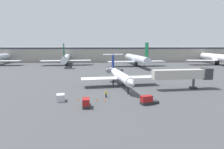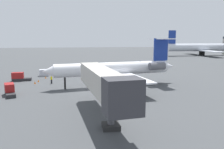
{
  "view_description": "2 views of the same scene",
  "coord_description": "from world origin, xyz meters",
  "px_view_note": "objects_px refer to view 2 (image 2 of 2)",
  "views": [
    {
      "loc": [
        -6.86,
        -53.26,
        12.82
      ],
      "look_at": [
        -4.73,
        4.72,
        3.83
      ],
      "focal_mm": 31.81,
      "sensor_mm": 36.0,
      "label": 1
    },
    {
      "loc": [
        40.52,
        -1.64,
        9.22
      ],
      "look_at": [
        -3.09,
        5.42,
        2.14
      ],
      "focal_mm": 36.04,
      "sensor_mm": 36.0,
      "label": 2
    }
  ],
  "objects_px": {
    "baggage_tug_trailing": "(20,77)",
    "traffic_cone_mid": "(46,77)",
    "ground_crew_marshaller": "(51,79)",
    "traffic_cone_far": "(38,81)",
    "baggage_tug_lead": "(10,90)",
    "traffic_cone_near": "(35,82)",
    "jet_bridge": "(105,83)",
    "cargo_container_uld": "(44,73)",
    "regional_jet": "(118,68)",
    "parked_airliner_west_end": "(202,48)"
  },
  "relations": [
    {
      "from": "regional_jet",
      "to": "traffic_cone_near",
      "type": "xyz_separation_m",
      "value": [
        -4.36,
        -16.59,
        -3.22
      ]
    },
    {
      "from": "jet_bridge",
      "to": "traffic_cone_far",
      "type": "distance_m",
      "value": 27.49
    },
    {
      "from": "jet_bridge",
      "to": "traffic_cone_mid",
      "type": "xyz_separation_m",
      "value": [
        -29.14,
        -10.18,
        -3.98
      ]
    },
    {
      "from": "regional_jet",
      "to": "traffic_cone_mid",
      "type": "height_order",
      "value": "regional_jet"
    },
    {
      "from": "baggage_tug_trailing",
      "to": "traffic_cone_near",
      "type": "height_order",
      "value": "baggage_tug_trailing"
    },
    {
      "from": "ground_crew_marshaller",
      "to": "baggage_tug_lead",
      "type": "distance_m",
      "value": 10.6
    },
    {
      "from": "regional_jet",
      "to": "baggage_tug_lead",
      "type": "height_order",
      "value": "regional_jet"
    },
    {
      "from": "baggage_tug_trailing",
      "to": "parked_airliner_west_end",
      "type": "bearing_deg",
      "value": 127.96
    },
    {
      "from": "traffic_cone_near",
      "to": "traffic_cone_far",
      "type": "relative_size",
      "value": 1.0
    },
    {
      "from": "baggage_tug_lead",
      "to": "traffic_cone_near",
      "type": "distance_m",
      "value": 9.5
    },
    {
      "from": "cargo_container_uld",
      "to": "parked_airliner_west_end",
      "type": "xyz_separation_m",
      "value": [
        -56.77,
        76.23,
        3.56
      ]
    },
    {
      "from": "baggage_tug_trailing",
      "to": "traffic_cone_mid",
      "type": "bearing_deg",
      "value": 114.35
    },
    {
      "from": "baggage_tug_lead",
      "to": "traffic_cone_near",
      "type": "relative_size",
      "value": 7.71
    },
    {
      "from": "parked_airliner_west_end",
      "to": "ground_crew_marshaller",
      "type": "bearing_deg",
      "value": -47.59
    },
    {
      "from": "traffic_cone_near",
      "to": "parked_airliner_west_end",
      "type": "relative_size",
      "value": 0.01
    },
    {
      "from": "regional_jet",
      "to": "jet_bridge",
      "type": "bearing_deg",
      "value": -15.2
    },
    {
      "from": "ground_crew_marshaller",
      "to": "cargo_container_uld",
      "type": "height_order",
      "value": "ground_crew_marshaller"
    },
    {
      "from": "regional_jet",
      "to": "parked_airliner_west_end",
      "type": "xyz_separation_m",
      "value": [
        -71.13,
        60.17,
        0.87
      ]
    },
    {
      "from": "baggage_tug_lead",
      "to": "cargo_container_uld",
      "type": "relative_size",
      "value": 1.66
    },
    {
      "from": "traffic_cone_near",
      "to": "parked_airliner_west_end",
      "type": "bearing_deg",
      "value": 131.01
    },
    {
      "from": "traffic_cone_near",
      "to": "regional_jet",
      "type": "bearing_deg",
      "value": 75.27
    },
    {
      "from": "baggage_tug_trailing",
      "to": "traffic_cone_mid",
      "type": "xyz_separation_m",
      "value": [
        -2.37,
        5.25,
        -0.56
      ]
    },
    {
      "from": "traffic_cone_near",
      "to": "parked_airliner_west_end",
      "type": "height_order",
      "value": "parked_airliner_west_end"
    },
    {
      "from": "cargo_container_uld",
      "to": "traffic_cone_mid",
      "type": "distance_m",
      "value": 3.89
    },
    {
      "from": "jet_bridge",
      "to": "cargo_container_uld",
      "type": "xyz_separation_m",
      "value": [
        -32.9,
        -11.02,
        -3.46
      ]
    },
    {
      "from": "traffic_cone_far",
      "to": "baggage_tug_trailing",
      "type": "bearing_deg",
      "value": -114.62
    },
    {
      "from": "ground_crew_marshaller",
      "to": "cargo_container_uld",
      "type": "distance_m",
      "value": 10.66
    },
    {
      "from": "baggage_tug_lead",
      "to": "parked_airliner_west_end",
      "type": "distance_m",
      "value": 109.77
    },
    {
      "from": "regional_jet",
      "to": "traffic_cone_far",
      "type": "xyz_separation_m",
      "value": [
        -6.26,
        -16.19,
        -3.22
      ]
    },
    {
      "from": "baggage_tug_trailing",
      "to": "traffic_cone_mid",
      "type": "relative_size",
      "value": 7.44
    },
    {
      "from": "baggage_tug_lead",
      "to": "traffic_cone_far",
      "type": "height_order",
      "value": "baggage_tug_lead"
    },
    {
      "from": "traffic_cone_near",
      "to": "parked_airliner_west_end",
      "type": "distance_m",
      "value": 101.82
    },
    {
      "from": "traffic_cone_mid",
      "to": "baggage_tug_lead",
      "type": "bearing_deg",
      "value": -13.8
    },
    {
      "from": "baggage_tug_trailing",
      "to": "traffic_cone_near",
      "type": "distance_m",
      "value": 5.5
    },
    {
      "from": "ground_crew_marshaller",
      "to": "parked_airliner_west_end",
      "type": "bearing_deg",
      "value": 132.41
    },
    {
      "from": "jet_bridge",
      "to": "traffic_cone_far",
      "type": "relative_size",
      "value": 31.69
    },
    {
      "from": "traffic_cone_mid",
      "to": "traffic_cone_far",
      "type": "distance_m",
      "value": 4.44
    },
    {
      "from": "jet_bridge",
      "to": "traffic_cone_near",
      "type": "xyz_separation_m",
      "value": [
        -22.91,
        -11.55,
        -3.98
      ]
    },
    {
      "from": "cargo_container_uld",
      "to": "traffic_cone_mid",
      "type": "relative_size",
      "value": 4.64
    },
    {
      "from": "regional_jet",
      "to": "jet_bridge",
      "type": "xyz_separation_m",
      "value": [
        18.55,
        -5.04,
        0.77
      ]
    },
    {
      "from": "baggage_tug_lead",
      "to": "traffic_cone_far",
      "type": "bearing_deg",
      "value": 165.74
    },
    {
      "from": "ground_crew_marshaller",
      "to": "parked_airliner_west_end",
      "type": "xyz_separation_m",
      "value": [
        -67.05,
        73.41,
        3.5
      ]
    },
    {
      "from": "traffic_cone_near",
      "to": "traffic_cone_far",
      "type": "xyz_separation_m",
      "value": [
        -1.9,
        0.4,
        0.0
      ]
    },
    {
      "from": "traffic_cone_near",
      "to": "jet_bridge",
      "type": "bearing_deg",
      "value": 26.76
    },
    {
      "from": "baggage_tug_trailing",
      "to": "traffic_cone_far",
      "type": "bearing_deg",
      "value": 65.38
    },
    {
      "from": "baggage_tug_lead",
      "to": "traffic_cone_near",
      "type": "bearing_deg",
      "value": 165.25
    },
    {
      "from": "ground_crew_marshaller",
      "to": "traffic_cone_near",
      "type": "distance_m",
      "value": 3.42
    },
    {
      "from": "ground_crew_marshaller",
      "to": "traffic_cone_far",
      "type": "height_order",
      "value": "ground_crew_marshaller"
    },
    {
      "from": "ground_crew_marshaller",
      "to": "traffic_cone_far",
      "type": "xyz_separation_m",
      "value": [
        -2.19,
        -2.96,
        -0.58
      ]
    },
    {
      "from": "baggage_tug_lead",
      "to": "traffic_cone_mid",
      "type": "distance_m",
      "value": 15.88
    }
  ]
}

